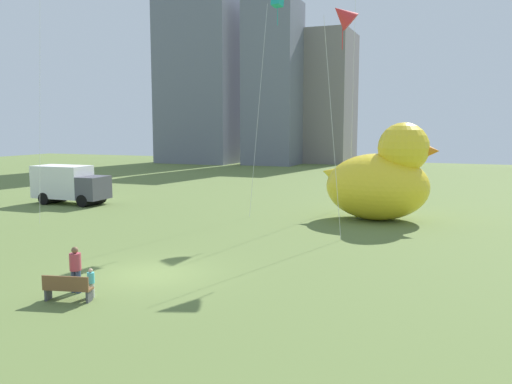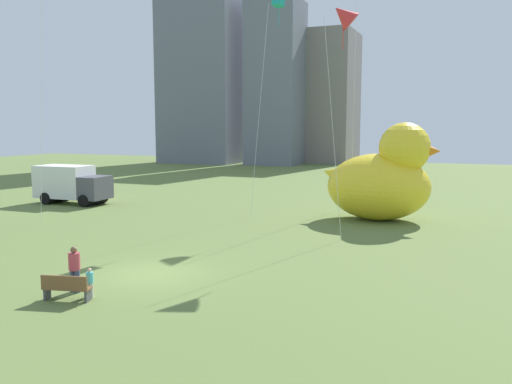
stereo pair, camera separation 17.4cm
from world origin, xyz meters
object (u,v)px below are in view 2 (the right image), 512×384
at_px(kite_red, 343,15).
at_px(person_adult, 75,267).
at_px(giant_inflatable_duck, 383,179).
at_px(park_bench, 66,287).
at_px(box_truck, 71,185).
at_px(person_child, 90,281).

bearing_deg(kite_red, person_adult, -116.47).
distance_m(giant_inflatable_duck, kite_red, 10.64).
height_order(park_bench, box_truck, box_truck).
bearing_deg(person_child, kite_red, 66.94).
bearing_deg(giant_inflatable_duck, park_bench, -110.38).
distance_m(person_child, box_truck, 23.44).
bearing_deg(park_bench, person_child, 55.61).
bearing_deg(person_child, box_truck, 132.56).
relative_size(person_adult, giant_inflatable_duck, 0.23).
distance_m(giant_inflatable_duck, box_truck, 22.77).
relative_size(person_adult, kite_red, 0.14).
xyz_separation_m(box_truck, kite_red, (21.41, -4.18, 9.90)).
distance_m(park_bench, giant_inflatable_duck, 21.03).
bearing_deg(kite_red, box_truck, 168.95).
bearing_deg(park_bench, box_truck, 130.67).
distance_m(box_truck, kite_red, 23.95).
xyz_separation_m(person_child, kite_red, (5.57, 13.07, 10.78)).
height_order(giant_inflatable_duck, box_truck, giant_inflatable_duck).
distance_m(person_adult, giant_inflatable_duck, 20.31).
distance_m(park_bench, person_child, 0.80).
bearing_deg(box_truck, park_bench, -49.33).
bearing_deg(box_truck, giant_inflatable_duck, 4.30).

